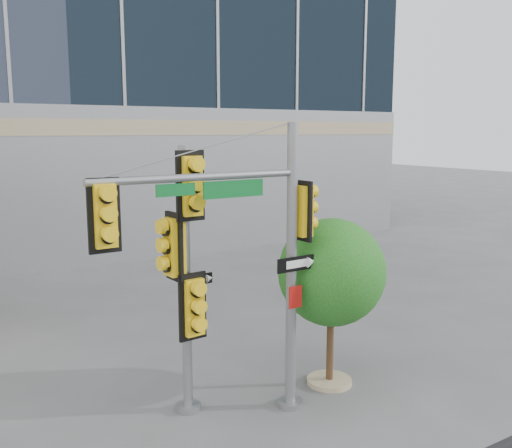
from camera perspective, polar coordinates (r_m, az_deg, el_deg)
ground at (r=10.38m, az=4.49°, el=-19.95°), size 120.00×120.00×0.00m
main_signal_pole at (r=9.59m, az=-0.85°, el=-1.72°), size 4.06×0.51×5.22m
secondary_signal_pole at (r=10.00m, az=-7.03°, el=-3.68°), size 0.85×0.63×4.82m
street_tree at (r=11.39m, az=7.67°, el=-5.20°), size 2.17×2.12×3.39m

